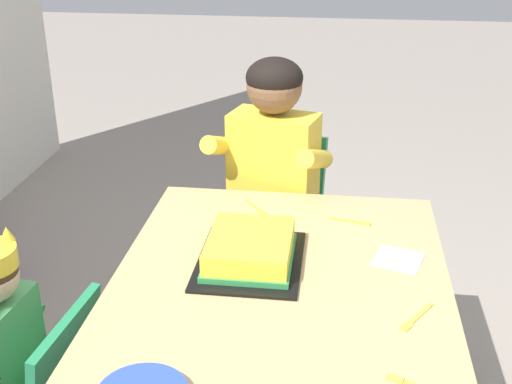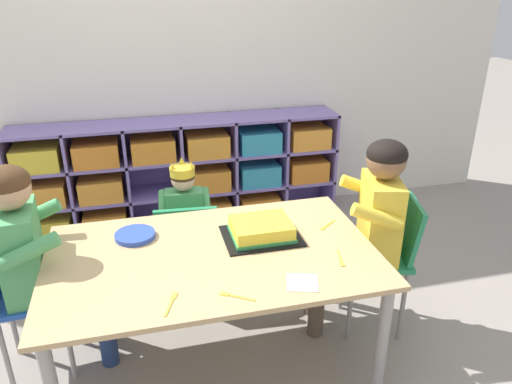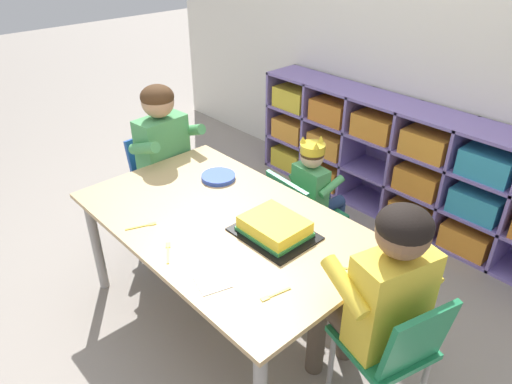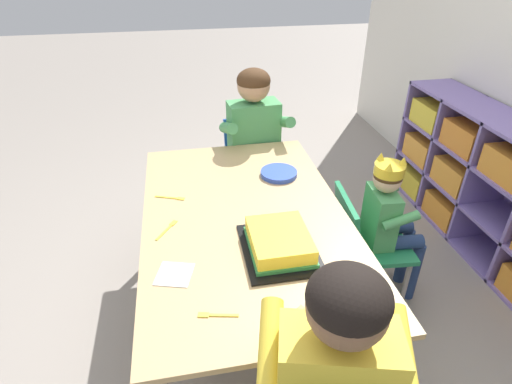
# 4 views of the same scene
# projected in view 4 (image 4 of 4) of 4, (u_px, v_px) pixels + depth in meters

# --- Properties ---
(ground) EXTENTS (16.00, 16.00, 0.00)m
(ground) POSITION_uv_depth(u_px,v_px,m) (247.00, 315.00, 2.12)
(ground) COLOR gray
(activity_table) EXTENTS (1.45, 0.88, 0.62)m
(activity_table) POSITION_uv_depth(u_px,v_px,m) (246.00, 229.00, 1.83)
(activity_table) COLOR tan
(activity_table) RESTS_ON ground
(classroom_chair_blue) EXTENTS (0.40, 0.38, 0.62)m
(classroom_chair_blue) POSITION_uv_depth(u_px,v_px,m) (364.00, 238.00, 2.07)
(classroom_chair_blue) COLOR #238451
(classroom_chair_blue) RESTS_ON ground
(child_with_crown) EXTENTS (0.31, 0.31, 0.82)m
(child_with_crown) POSITION_uv_depth(u_px,v_px,m) (389.00, 214.00, 2.01)
(child_with_crown) COLOR #4C9E5B
(child_with_crown) RESTS_ON ground
(classroom_chair_adult_side) EXTENTS (0.37, 0.36, 0.69)m
(classroom_chair_adult_side) POSITION_uv_depth(u_px,v_px,m) (252.00, 162.00, 2.65)
(classroom_chair_adult_side) COLOR #1E4CA8
(classroom_chair_adult_side) RESTS_ON ground
(adult_helper_seated) EXTENTS (0.45, 0.43, 1.04)m
(adult_helper_seated) POSITION_uv_depth(u_px,v_px,m) (257.00, 138.00, 2.44)
(adult_helper_seated) COLOR #4C9E5B
(adult_helper_seated) RESTS_ON ground
(guest_at_table_side) EXTENTS (0.47, 0.45, 1.05)m
(guest_at_table_side) POSITION_uv_depth(u_px,v_px,m) (332.00, 367.00, 1.13)
(guest_at_table_side) COLOR yellow
(guest_at_table_side) RESTS_ON ground
(birthday_cake_on_tray) EXTENTS (0.36, 0.28, 0.08)m
(birthday_cake_on_tray) POSITION_uv_depth(u_px,v_px,m) (279.00, 243.00, 1.58)
(birthday_cake_on_tray) COLOR black
(birthday_cake_on_tray) RESTS_ON activity_table
(paper_plate_stack) EXTENTS (0.19, 0.19, 0.02)m
(paper_plate_stack) POSITION_uv_depth(u_px,v_px,m) (279.00, 173.00, 2.10)
(paper_plate_stack) COLOR blue
(paper_plate_stack) RESTS_ON activity_table
(paper_napkin_square) EXTENTS (0.15, 0.15, 0.00)m
(paper_napkin_square) POSITION_uv_depth(u_px,v_px,m) (175.00, 274.00, 1.48)
(paper_napkin_square) COLOR white
(paper_napkin_square) RESTS_ON activity_table
(fork_scattered_mid_table) EXTENTS (0.13, 0.09, 0.00)m
(fork_scattered_mid_table) POSITION_uv_depth(u_px,v_px,m) (168.00, 229.00, 1.71)
(fork_scattered_mid_table) COLOR yellow
(fork_scattered_mid_table) RESTS_ON activity_table
(fork_by_napkin) EXTENTS (0.04, 0.13, 0.00)m
(fork_by_napkin) POSITION_uv_depth(u_px,v_px,m) (215.00, 315.00, 1.32)
(fork_by_napkin) COLOR yellow
(fork_by_napkin) RESTS_ON activity_table
(fork_near_child_seat) EXTENTS (0.11, 0.09, 0.00)m
(fork_near_child_seat) POSITION_uv_depth(u_px,v_px,m) (312.00, 315.00, 1.32)
(fork_near_child_seat) COLOR yellow
(fork_near_child_seat) RESTS_ON activity_table
(fork_near_cake_tray) EXTENTS (0.06, 0.14, 0.00)m
(fork_near_cake_tray) POSITION_uv_depth(u_px,v_px,m) (172.00, 198.00, 1.92)
(fork_near_cake_tray) COLOR yellow
(fork_near_cake_tray) RESTS_ON activity_table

